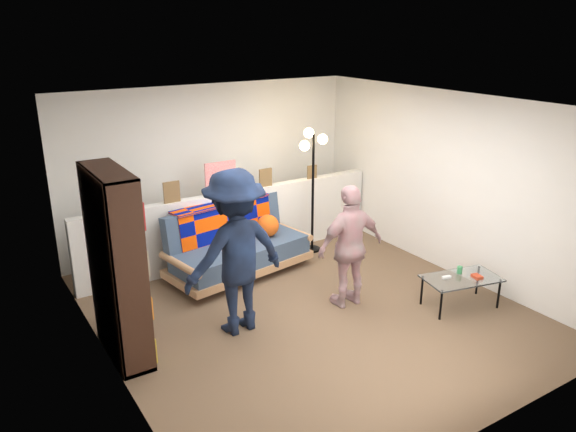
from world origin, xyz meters
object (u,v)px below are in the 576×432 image
object	(u,v)px
bookshelf	(117,272)
coffee_table	(462,279)
person_right	(350,246)
futon_sofa	(237,246)
floor_lamp	(312,166)
person_left	(235,252)

from	to	relation	value
bookshelf	coffee_table	distance (m)	3.89
bookshelf	person_right	distance (m)	2.63
person_right	futon_sofa	bearing A→B (deg)	-62.20
coffee_table	person_right	bearing A→B (deg)	144.59
futon_sofa	floor_lamp	bearing A→B (deg)	5.98
futon_sofa	floor_lamp	distance (m)	1.58
floor_lamp	person_left	xyz separation A→B (m)	(-1.98, -1.44, -0.38)
coffee_table	floor_lamp	distance (m)	2.63
coffee_table	person_right	distance (m)	1.38
bookshelf	person_right	xyz separation A→B (m)	(2.60, -0.38, -0.16)
futon_sofa	bookshelf	bearing A→B (deg)	-149.22
bookshelf	floor_lamp	bearing A→B (deg)	21.60
bookshelf	person_left	size ratio (longest dim) A/B	1.07
futon_sofa	person_left	xyz separation A→B (m)	(-0.69, -1.30, 0.52)
coffee_table	person_right	xyz separation A→B (m)	(-1.07, 0.76, 0.39)
bookshelf	coffee_table	world-z (taller)	bookshelf
coffee_table	bookshelf	bearing A→B (deg)	162.67
person_left	coffee_table	bearing A→B (deg)	154.14
floor_lamp	coffee_table	bearing A→B (deg)	-78.55
coffee_table	floor_lamp	world-z (taller)	floor_lamp
bookshelf	floor_lamp	distance (m)	3.45
futon_sofa	person_right	world-z (taller)	person_right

